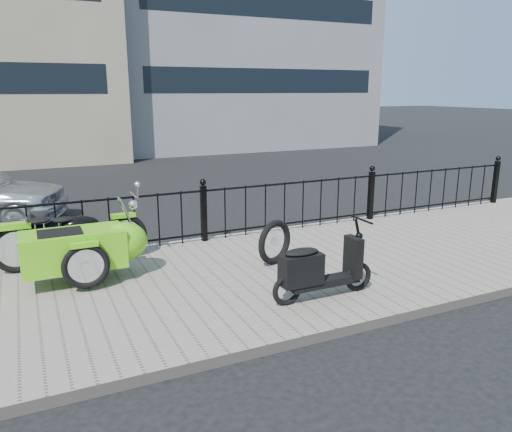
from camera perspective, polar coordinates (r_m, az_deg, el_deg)
name	(u,v)px	position (r m, az deg, el deg)	size (l,w,h in m)	color
ground	(234,271)	(7.51, -2.57, -6.32)	(120.00, 120.00, 0.00)	black
sidewalk	(247,279)	(7.06, -1.00, -7.17)	(30.00, 3.80, 0.12)	gray
curb	(202,242)	(8.77, -6.20, -2.93)	(30.00, 0.10, 0.12)	gray
iron_fence	(204,214)	(8.50, -5.99, 0.21)	(14.11, 0.11, 1.08)	black
motorcycle_sidecar	(86,244)	(7.17, -18.82, -3.09)	(2.28, 1.48, 0.98)	black
scooter	(317,270)	(6.17, 7.04, -6.18)	(1.43, 0.42, 0.97)	black
spare_tire	(275,242)	(7.36, 2.15, -3.00)	(0.67, 0.67, 0.10)	black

